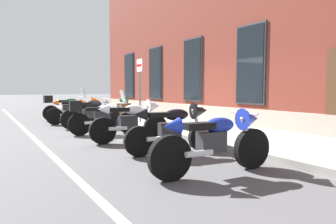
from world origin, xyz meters
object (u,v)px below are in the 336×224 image
Objects in this scene: motorcycle_green_touring at (66,107)px; parking_sign at (140,81)px; motorcycle_orange_sport at (79,109)px; motorcycle_black_sport at (176,126)px; barrel_planter at (124,108)px; motorcycle_blue_sport at (218,139)px; motorcycle_silver_touring at (100,116)px; motorcycle_white_sport at (133,119)px; motorcycle_black_naked at (92,114)px.

motorcycle_green_touring is 0.94× the size of parking_sign.
motorcycle_orange_sport is 1.07× the size of motorcycle_black_sport.
motorcycle_green_touring reaches higher than motorcycle_black_sport.
barrel_planter is (-2.51, 0.46, -1.11)m from parking_sign.
motorcycle_green_touring is at bearing -179.50° from motorcycle_blue_sport.
motorcycle_orange_sport is 0.97× the size of motorcycle_blue_sport.
barrel_planter is at bearing 166.02° from motorcycle_blue_sport.
motorcycle_black_sport reaches higher than motorcycle_blue_sport.
motorcycle_black_sport is (8.03, 0.32, 0.01)m from motorcycle_green_touring.
motorcycle_silver_touring is at bearing -3.79° from motorcycle_orange_sport.
motorcycle_silver_touring is at bearing -56.11° from parking_sign.
barrel_planter is (-5.43, 2.09, -0.07)m from motorcycle_white_sport.
parking_sign is (-2.91, 1.63, 1.05)m from motorcycle_white_sport.
motorcycle_green_touring is 1.65m from motorcycle_orange_sport.
motorcycle_black_naked is 6.46m from motorcycle_blue_sport.
motorcycle_black_sport is 7.41m from barrel_planter.
motorcycle_green_touring is 2.38× the size of barrel_planter.
motorcycle_silver_touring reaches higher than motorcycle_blue_sport.
motorcycle_blue_sport is (4.95, 0.20, 0.02)m from motorcycle_silver_touring.
motorcycle_green_touring is 0.99× the size of motorcycle_orange_sport.
motorcycle_black_sport is 0.88× the size of parking_sign.
motorcycle_green_touring is 3.98m from parking_sign.
motorcycle_white_sport is 0.92× the size of motorcycle_blue_sport.
motorcycle_orange_sport reaches higher than motorcycle_blue_sport.
motorcycle_white_sport is at bearing 1.10° from motorcycle_orange_sport.
motorcycle_white_sport is at bearing -29.26° from parking_sign.
barrel_planter is at bearing 109.53° from motorcycle_orange_sport.
motorcycle_green_touring is at bearing -177.14° from motorcycle_orange_sport.
motorcycle_black_sport reaches higher than barrel_planter.
motorcycle_blue_sport is 9.02m from barrel_planter.
parking_sign is (1.74, 1.72, 1.05)m from motorcycle_orange_sport.
barrel_planter is (0.87, 2.26, -0.05)m from motorcycle_green_touring.
motorcycle_white_sport is at bearing -21.08° from barrel_planter.
motorcycle_blue_sport is (1.60, -0.24, -0.02)m from motorcycle_black_sport.
barrel_planter is at bearing 68.89° from motorcycle_green_touring.
motorcycle_black_naked is at bearing -97.46° from parking_sign.
motorcycle_black_sport is 4.98m from parking_sign.
parking_sign reaches higher than motorcycle_green_touring.
motorcycle_orange_sport is 4.65m from motorcycle_white_sport.
motorcycle_blue_sport is at bearing 0.50° from motorcycle_green_touring.
motorcycle_orange_sport is 1.06× the size of motorcycle_silver_touring.
barrel_planter is (-3.80, 2.38, -0.03)m from motorcycle_silver_touring.
motorcycle_silver_touring is (1.51, -0.22, 0.04)m from motorcycle_black_naked.
motorcycle_black_naked is at bearing -177.39° from motorcycle_black_sport.
parking_sign is at bearing 82.54° from motorcycle_black_naked.
motorcycle_black_naked is at bearing 179.83° from motorcycle_blue_sport.
motorcycle_green_touring reaches higher than motorcycle_silver_touring.
motorcycle_white_sport is 3.50m from parking_sign.
motorcycle_green_touring is 3.17m from motorcycle_black_naked.
barrel_planter reaches higher than motorcycle_black_naked.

